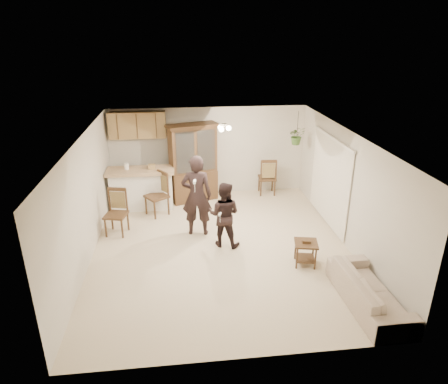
{
  "coord_description": "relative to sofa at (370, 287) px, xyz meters",
  "views": [
    {
      "loc": [
        -0.83,
        -7.66,
        4.44
      ],
      "look_at": [
        0.12,
        0.4,
        1.15
      ],
      "focal_mm": 32.0,
      "sensor_mm": 36.0,
      "label": 1
    }
  ],
  "objects": [
    {
      "name": "sofa",
      "position": [
        0.0,
        0.0,
        0.0
      ],
      "size": [
        0.78,
        1.89,
        0.73
      ],
      "primitive_type": "imported",
      "rotation": [
        0.0,
        0.0,
        1.6
      ],
      "color": "beige",
      "rests_on": "floor"
    },
    {
      "name": "adult",
      "position": [
        -2.8,
        2.99,
        0.53
      ],
      "size": [
        0.7,
        0.51,
        1.8
      ],
      "primitive_type": "imported",
      "rotation": [
        0.0,
        0.0,
        3.02
      ],
      "color": "black",
      "rests_on": "floor"
    },
    {
      "name": "vertical_blinds",
      "position": [
        0.38,
        3.17,
        0.73
      ],
      "size": [
        0.06,
        2.3,
        2.1
      ],
      "primitive_type": null,
      "color": "silver",
      "rests_on": "wall_right"
    },
    {
      "name": "breakfast_bar",
      "position": [
        -4.18,
        4.62,
        0.13
      ],
      "size": [
        1.6,
        0.55,
        1.0
      ],
      "primitive_type": "cube",
      "color": "white",
      "rests_on": "floor"
    },
    {
      "name": "controller_adult",
      "position": [
        -2.85,
        2.55,
        1.1
      ],
      "size": [
        0.07,
        0.17,
        0.05
      ],
      "primitive_type": "cube",
      "rotation": [
        0.0,
        0.0,
        3.02
      ],
      "color": "white",
      "rests_on": "adult"
    },
    {
      "name": "chair_bar",
      "position": [
        -4.67,
        3.19,
        -0.06
      ],
      "size": [
        0.58,
        0.58,
        1.08
      ],
      "rotation": [
        0.0,
        0.0,
        -0.23
      ],
      "color": "#3C2915",
      "rests_on": "floor"
    },
    {
      "name": "side_table",
      "position": [
        -0.7,
        1.39,
        -0.11
      ],
      "size": [
        0.54,
        0.54,
        0.55
      ],
      "rotation": [
        0.0,
        0.0,
        -0.2
      ],
      "color": "#3C2915",
      "rests_on": "floor"
    },
    {
      "name": "chair_hutch_right",
      "position": [
        -0.66,
        5.23,
        -0.06
      ],
      "size": [
        0.51,
        0.51,
        1.09
      ],
      "rotation": [
        0.0,
        0.0,
        3.08
      ],
      "color": "#3C2915",
      "rests_on": "floor"
    },
    {
      "name": "child",
      "position": [
        -2.25,
        2.38,
        0.31
      ],
      "size": [
        0.79,
        0.71,
        1.35
      ],
      "primitive_type": "imported",
      "rotation": [
        0.0,
        0.0,
        2.79
      ],
      "color": "black",
      "rests_on": "floor"
    },
    {
      "name": "ceiling_fixture",
      "position": [
        -2.13,
        3.47,
        2.03
      ],
      "size": [
        0.36,
        0.36,
        0.2
      ],
      "primitive_type": null,
      "color": "#FAE7BB",
      "rests_on": "ceiling"
    },
    {
      "name": "wall_right",
      "position": [
        0.42,
        2.27,
        0.88
      ],
      "size": [
        0.02,
        6.5,
        2.5
      ],
      "primitive_type": "cube",
      "color": "beige",
      "rests_on": "ground"
    },
    {
      "name": "wall_left",
      "position": [
        -5.08,
        2.27,
        0.88
      ],
      "size": [
        0.02,
        6.5,
        2.5
      ],
      "primitive_type": "cube",
      "color": "beige",
      "rests_on": "ground"
    },
    {
      "name": "wall_front",
      "position": [
        -2.33,
        -0.98,
        0.88
      ],
      "size": [
        5.5,
        0.02,
        2.5
      ],
      "primitive_type": "cube",
      "color": "beige",
      "rests_on": "ground"
    },
    {
      "name": "ceiling",
      "position": [
        -2.33,
        2.27,
        2.13
      ],
      "size": [
        5.5,
        6.5,
        0.02
      ],
      "primitive_type": "cube",
      "color": "white",
      "rests_on": "wall_back"
    },
    {
      "name": "china_hutch",
      "position": [
        -2.78,
        5.03,
        0.69
      ],
      "size": [
        1.46,
        0.92,
        2.15
      ],
      "rotation": [
        0.0,
        0.0,
        0.31
      ],
      "color": "#3C2915",
      "rests_on": "floor"
    },
    {
      "name": "wall_back",
      "position": [
        -2.33,
        5.52,
        0.88
      ],
      "size": [
        5.5,
        0.02,
        2.5
      ],
      "primitive_type": "cube",
      "color": "beige",
      "rests_on": "ground"
    },
    {
      "name": "upper_cabinets",
      "position": [
        -4.23,
        5.34,
        1.73
      ],
      "size": [
        1.5,
        0.34,
        0.7
      ],
      "primitive_type": "cube",
      "color": "olive",
      "rests_on": "wall_back"
    },
    {
      "name": "floor",
      "position": [
        -2.33,
        2.27,
        -0.37
      ],
      "size": [
        6.5,
        6.5,
        0.0
      ],
      "primitive_type": "plane",
      "color": "beige",
      "rests_on": "ground"
    },
    {
      "name": "hanging_plant",
      "position": [
        -0.03,
        4.67,
        1.48
      ],
      "size": [
        0.43,
        0.37,
        0.48
      ],
      "primitive_type": "imported",
      "color": "#335723",
      "rests_on": "ceiling"
    },
    {
      "name": "plant_cord",
      "position": [
        -0.03,
        4.67,
        1.81
      ],
      "size": [
        0.01,
        0.01,
        0.65
      ],
      "primitive_type": "cylinder",
      "color": "black",
      "rests_on": "ceiling"
    },
    {
      "name": "chair_hutch_left",
      "position": [
        -3.77,
        4.15,
        -0.05
      ],
      "size": [
        0.7,
        0.7,
        1.13
      ],
      "rotation": [
        0.0,
        0.0,
        -0.96
      ],
      "color": "#3C2915",
      "rests_on": "floor"
    },
    {
      "name": "bar_top",
      "position": [
        -4.18,
        4.62,
        0.68
      ],
      "size": [
        1.75,
        0.7,
        0.08
      ],
      "primitive_type": "cube",
      "color": "tan",
      "rests_on": "breakfast_bar"
    },
    {
      "name": "controller_child",
      "position": [
        -2.36,
        2.06,
        0.54
      ],
      "size": [
        0.08,
        0.13,
        0.04
      ],
      "primitive_type": "cube",
      "rotation": [
        0.0,
        0.0,
        2.79
      ],
      "color": "white",
      "rests_on": "child"
    }
  ]
}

